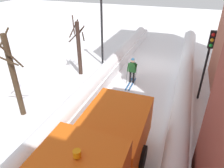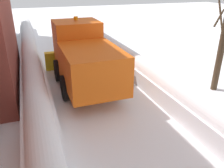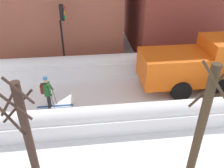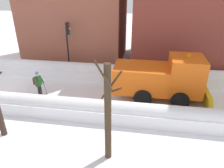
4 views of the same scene
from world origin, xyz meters
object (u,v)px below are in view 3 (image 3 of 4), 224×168
Objects in this scene: skier at (47,91)px; traffic_light_pole at (63,26)px; bare_tree_mid at (202,124)px; plow_truck at (196,64)px; bare_tree_near at (26,130)px.

skier is 0.44× the size of traffic_light_pole.
bare_tree_mid is at bearing 28.22° from traffic_light_pole.
traffic_light_pole is at bearing -151.78° from bare_tree_mid.
bare_tree_near reaches higher than plow_truck.
traffic_light_pole is at bearing -114.22° from plow_truck.
bare_tree_near reaches higher than traffic_light_pole.
bare_tree_near reaches higher than skier.
plow_truck is at bearing 156.37° from bare_tree_mid.
skier is at bearing -82.50° from plow_truck.
traffic_light_pole reaches higher than plow_truck.
bare_tree_mid reaches higher than traffic_light_pole.
skier is 4.73m from traffic_light_pole.
plow_truck is 1.32× the size of bare_tree_mid.
bare_tree_mid is at bearing -23.63° from plow_truck.
bare_tree_mid reaches higher than plow_truck.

